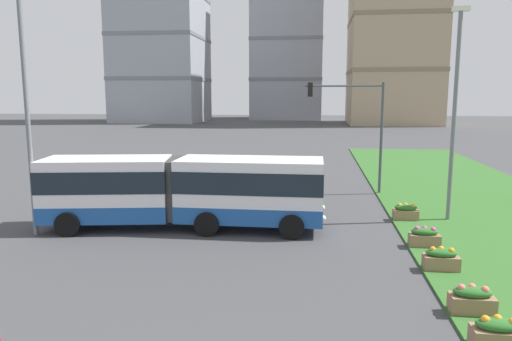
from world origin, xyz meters
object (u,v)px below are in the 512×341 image
(car_grey_wagon, at_px, (173,174))
(traffic_light_far_right, at_px, (356,118))
(flower_planter_2, at_px, (472,299))
(streetlight_left, at_px, (26,99))
(streetlight_median, at_px, (455,107))
(apartment_tower_westcentre, at_px, (288,43))
(articulated_bus, at_px, (183,190))
(flower_planter_3, at_px, (441,259))
(flower_planter_4, at_px, (424,237))
(apartment_tower_west, at_px, (160,19))
(flower_planter_1, at_px, (498,333))
(flower_planter_5, at_px, (406,212))

(car_grey_wagon, xyz_separation_m, traffic_light_far_right, (11.00, -0.78, 3.60))
(flower_planter_2, relative_size, streetlight_left, 0.11)
(flower_planter_2, height_order, traffic_light_far_right, traffic_light_far_right)
(traffic_light_far_right, relative_size, streetlight_median, 0.68)
(streetlight_median, distance_m, apartment_tower_westcentre, 94.86)
(traffic_light_far_right, relative_size, streetlight_left, 0.63)
(articulated_bus, xyz_separation_m, flower_planter_2, (9.58, -7.00, -1.23))
(car_grey_wagon, relative_size, flower_planter_3, 4.07)
(flower_planter_4, distance_m, apartment_tower_west, 92.41)
(flower_planter_4, bearing_deg, flower_planter_1, -90.00)
(car_grey_wagon, distance_m, flower_planter_1, 22.08)
(flower_planter_2, xyz_separation_m, traffic_light_far_right, (-1.82, 15.42, 3.93))
(articulated_bus, height_order, flower_planter_4, articulated_bus)
(apartment_tower_west, bearing_deg, flower_planter_5, -64.84)
(articulated_bus, distance_m, traffic_light_far_right, 11.76)
(flower_planter_1, xyz_separation_m, traffic_light_far_right, (-1.82, 17.19, 3.93))
(articulated_bus, bearing_deg, streetlight_median, 12.96)
(flower_planter_2, height_order, flower_planter_3, same)
(flower_planter_4, xyz_separation_m, traffic_light_far_right, (-1.82, 9.87, 3.93))
(flower_planter_2, bearing_deg, articulated_bus, 143.83)
(flower_planter_3, distance_m, streetlight_left, 16.23)
(streetlight_left, bearing_deg, apartment_tower_west, 104.62)
(flower_planter_1, height_order, flower_planter_4, same)
(articulated_bus, xyz_separation_m, car_grey_wagon, (-3.24, 9.19, -0.90))
(apartment_tower_westcentre, bearing_deg, flower_planter_2, -83.87)
(flower_planter_3, height_order, apartment_tower_westcentre, apartment_tower_westcentre)
(car_grey_wagon, bearing_deg, flower_planter_1, -54.50)
(streetlight_left, relative_size, streetlight_median, 1.08)
(flower_planter_2, distance_m, apartment_tower_west, 97.37)
(flower_planter_5, xyz_separation_m, traffic_light_far_right, (-1.82, 6.01, 3.93))
(car_grey_wagon, bearing_deg, streetlight_median, -23.98)
(flower_planter_4, relative_size, apartment_tower_westcentre, 0.03)
(flower_planter_2, height_order, streetlight_left, streetlight_left)
(flower_planter_5, bearing_deg, streetlight_median, 7.19)
(flower_planter_2, bearing_deg, streetlight_median, 78.86)
(flower_planter_5, height_order, traffic_light_far_right, traffic_light_far_right)
(streetlight_left, bearing_deg, flower_planter_3, -8.04)
(traffic_light_far_right, height_order, streetlight_left, streetlight_left)
(flower_planter_1, bearing_deg, apartment_tower_west, 112.34)
(car_grey_wagon, height_order, flower_planter_3, car_grey_wagon)
(flower_planter_1, relative_size, streetlight_median, 0.12)
(car_grey_wagon, bearing_deg, flower_planter_3, -45.58)
(flower_planter_2, distance_m, apartment_tower_westcentre, 104.79)
(flower_planter_5, bearing_deg, flower_planter_4, -90.00)
(flower_planter_4, distance_m, streetlight_left, 16.09)
(streetlight_left, distance_m, apartment_tower_west, 86.65)
(articulated_bus, xyz_separation_m, traffic_light_far_right, (7.76, 8.41, 2.71))
(flower_planter_2, xyz_separation_m, apartment_tower_westcentre, (-11.04, 102.78, 17.18))
(car_grey_wagon, distance_m, flower_planter_2, 20.66)
(flower_planter_2, xyz_separation_m, streetlight_left, (-15.28, 5.27, 5.04))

